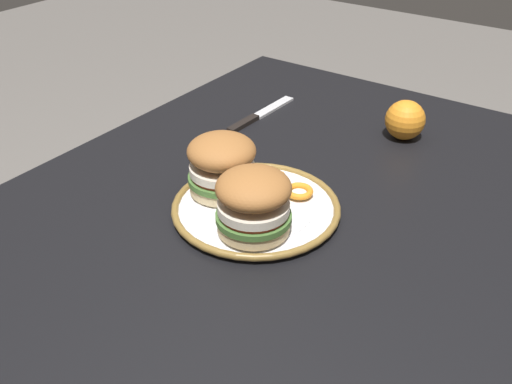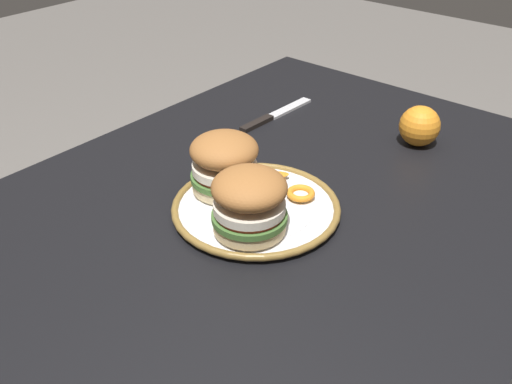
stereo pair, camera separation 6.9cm
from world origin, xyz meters
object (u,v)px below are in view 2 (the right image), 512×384
at_px(sandwich_half_right, 225,162).
at_px(whole_orange, 420,126).
at_px(table_knife, 272,117).
at_px(dinner_plate, 256,208).
at_px(dining_table, 234,281).
at_px(sandwich_half_left, 249,201).

relative_size(sandwich_half_right, whole_orange, 1.83).
bearing_deg(table_knife, dinner_plate, -145.45).
height_order(dining_table, dinner_plate, dinner_plate).
bearing_deg(dinner_plate, sandwich_half_left, -148.04).
relative_size(sandwich_half_right, table_knife, 0.66).
bearing_deg(table_knife, whole_orange, -72.85).
height_order(dinner_plate, whole_orange, whole_orange).
height_order(dinner_plate, sandwich_half_left, sandwich_half_left).
xyz_separation_m(sandwich_half_right, table_knife, (0.30, 0.14, -0.07)).
relative_size(dining_table, table_knife, 6.40).
bearing_deg(dinner_plate, table_knife, 34.55).
bearing_deg(sandwich_half_left, sandwich_half_right, 59.89).
relative_size(dinner_plate, table_knife, 1.26).
xyz_separation_m(sandwich_half_right, whole_orange, (0.39, -0.16, -0.03)).
bearing_deg(dining_table, table_knife, 30.48).
bearing_deg(dinner_plate, sandwich_half_right, 87.81).
relative_size(dining_table, sandwich_half_right, 9.63).
distance_m(whole_orange, table_knife, 0.31).
distance_m(sandwich_half_left, whole_orange, 0.46).
relative_size(dinner_plate, sandwich_half_left, 1.79).
xyz_separation_m(dining_table, table_knife, (0.37, 0.22, 0.10)).
bearing_deg(sandwich_half_right, whole_orange, -22.54).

